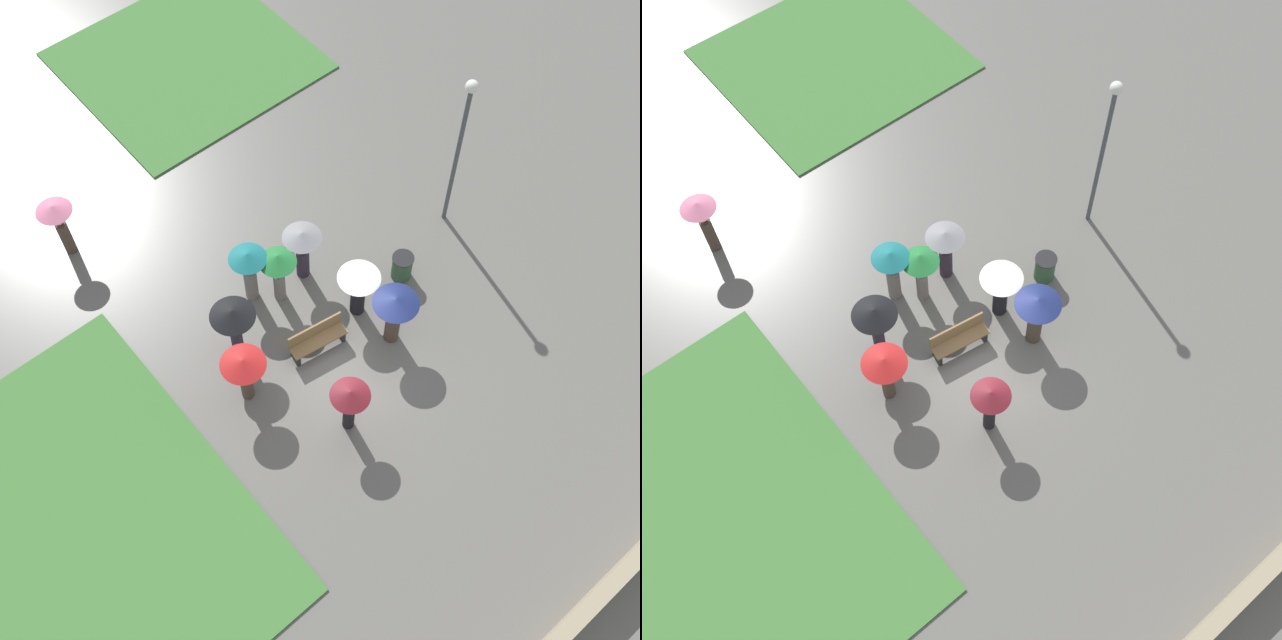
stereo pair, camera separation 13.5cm
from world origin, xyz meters
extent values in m
plane|color=#66635E|center=(0.00, 0.00, 0.00)|extent=(90.00, 90.00, 0.00)
cube|color=#427A38|center=(-7.45, 0.41, 0.03)|extent=(6.59, 9.14, 0.06)
cube|color=#427A38|center=(3.02, 11.28, 0.03)|extent=(7.10, 6.74, 0.06)
cube|color=tan|center=(0.00, -8.04, 0.44)|extent=(45.00, 0.35, 0.89)
cube|color=brown|center=(-0.47, 0.56, 0.42)|extent=(1.58, 0.65, 0.05)
cube|color=brown|center=(-0.44, 0.74, 0.68)|extent=(1.52, 0.28, 0.45)
cube|color=#232326|center=(-1.13, 0.66, 0.20)|extent=(0.14, 0.39, 0.40)
cube|color=#232326|center=(0.19, 0.46, 0.20)|extent=(0.14, 0.39, 0.40)
cylinder|color=#474C51|center=(4.94, 1.50, 2.36)|extent=(0.12, 0.12, 4.73)
sphere|color=white|center=(4.94, 1.50, 4.89)|extent=(0.32, 0.32, 0.32)
cylinder|color=#335638|center=(2.67, 0.84, 0.40)|extent=(0.55, 0.55, 0.79)
cylinder|color=black|center=(2.67, 0.84, 0.81)|extent=(0.59, 0.59, 0.03)
cylinder|color=slate|center=(-0.77, 2.92, 0.58)|extent=(0.43, 0.43, 1.16)
sphere|color=beige|center=(-0.77, 2.92, 1.26)|extent=(0.20, 0.20, 0.20)
cylinder|color=#4C4C4F|center=(-0.77, 2.92, 1.53)|extent=(0.02, 0.02, 0.35)
cone|color=#197075|center=(-0.77, 2.92, 1.81)|extent=(0.99, 0.99, 0.21)
cylinder|color=black|center=(-1.26, -1.50, 0.54)|extent=(0.38, 0.38, 1.09)
sphere|color=tan|center=(-1.26, -1.50, 1.20)|extent=(0.22, 0.22, 0.22)
cylinder|color=#4C4C4F|center=(-1.26, -1.50, 1.48)|extent=(0.02, 0.02, 0.35)
cone|color=maroon|center=(-1.26, -1.50, 1.75)|extent=(0.95, 0.95, 0.19)
cylinder|color=#47382D|center=(-2.62, 0.69, 0.53)|extent=(0.34, 0.34, 1.06)
sphere|color=brown|center=(-2.62, 0.69, 1.17)|extent=(0.22, 0.22, 0.22)
cylinder|color=#4C4C4F|center=(-2.62, 0.69, 1.46)|extent=(0.02, 0.02, 0.35)
cone|color=red|center=(-2.62, 0.69, 1.73)|extent=(1.10, 1.10, 0.20)
cylinder|color=#2D2333|center=(-2.05, 1.84, 0.59)|extent=(0.39, 0.39, 1.17)
sphere|color=tan|center=(-2.05, 1.84, 1.27)|extent=(0.20, 0.20, 0.20)
cylinder|color=#4C4C4F|center=(-2.05, 1.84, 1.55)|extent=(0.02, 0.02, 0.35)
cone|color=black|center=(-2.05, 1.84, 1.84)|extent=(1.13, 1.13, 0.23)
cylinder|color=black|center=(1.05, 0.80, 0.49)|extent=(0.53, 0.53, 0.97)
sphere|color=#997051|center=(1.05, 0.80, 1.08)|extent=(0.20, 0.20, 0.20)
cylinder|color=#4C4C4F|center=(1.05, 0.80, 1.35)|extent=(0.02, 0.02, 0.35)
cone|color=white|center=(1.05, 0.80, 1.62)|extent=(1.10, 1.10, 0.19)
cylinder|color=slate|center=(-0.22, 2.42, 0.52)|extent=(0.34, 0.34, 1.03)
sphere|color=beige|center=(-0.22, 2.42, 1.14)|extent=(0.22, 0.22, 0.22)
cylinder|color=#4C4C4F|center=(-0.22, 2.42, 1.43)|extent=(0.02, 0.02, 0.35)
cone|color=#237A38|center=(-0.22, 2.42, 1.74)|extent=(0.97, 0.97, 0.27)
cylinder|color=#2D2333|center=(0.70, 2.59, 0.53)|extent=(0.50, 0.50, 1.05)
sphere|color=tan|center=(0.70, 2.59, 1.16)|extent=(0.23, 0.23, 0.23)
cylinder|color=#4C4C4F|center=(0.70, 2.59, 1.45)|extent=(0.02, 0.02, 0.35)
cone|color=gray|center=(0.70, 2.59, 1.73)|extent=(1.03, 1.03, 0.20)
cylinder|color=#47382D|center=(1.18, -0.38, 0.56)|extent=(0.54, 0.54, 1.11)
sphere|color=#997051|center=(1.18, -0.38, 1.22)|extent=(0.22, 0.22, 0.22)
cylinder|color=#4C4C4F|center=(1.18, -0.38, 1.50)|extent=(0.02, 0.02, 0.35)
cone|color=navy|center=(1.18, -0.38, 1.79)|extent=(1.17, 1.17, 0.22)
cylinder|color=#47382D|center=(-3.68, 7.28, 0.59)|extent=(0.44, 0.44, 1.18)
sphere|color=tan|center=(-3.68, 7.28, 1.28)|extent=(0.20, 0.20, 0.20)
cylinder|color=#4C4C4F|center=(-3.68, 7.28, 1.56)|extent=(0.02, 0.02, 0.35)
cone|color=pink|center=(-3.68, 7.28, 1.83)|extent=(0.96, 0.96, 0.20)
camera|label=1|loc=(-6.64, -6.82, 18.12)|focal=45.00mm
camera|label=2|loc=(-6.54, -6.91, 18.12)|focal=45.00mm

